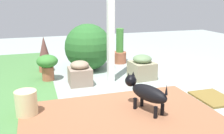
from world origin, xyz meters
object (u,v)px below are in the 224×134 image
Objects in this scene: round_shrub at (88,47)px; terracotta_pot_tall at (120,51)px; porch_pillar at (111,12)px; doormat at (213,98)px; terracotta_pot_spiky at (45,55)px; terracotta_pot_broad at (47,64)px; stone_planter_nearest at (142,67)px; ceramic_urn at (26,103)px; stone_planter_mid at (80,73)px; dog at (146,92)px.

round_shrub is 1.21× the size of terracotta_pot_tall.
porch_pillar is 1.57m from terracotta_pot_tall.
round_shrub is at bearing 34.43° from doormat.
terracotta_pot_spiky reaches higher than terracotta_pot_broad.
round_shrub is 2.02× the size of terracotta_pot_broad.
stone_planter_nearest is at bearing -178.81° from terracotta_pot_tall.
stone_planter_mid is at bearing -41.84° from ceramic_urn.
dog is 1.15m from doormat.
terracotta_pot_tall is 2.43m from doormat.
terracotta_pot_spiky is 0.91× the size of terracotta_pot_tall.
stone_planter_nearest is at bearing -22.06° from dog.
terracotta_pot_spiky is at bearing 26.59° from dog.
terracotta_pot_broad reaches higher than ceramic_urn.
terracotta_pot_broad is (-0.75, 1.60, 0.02)m from terracotta_pot_tall.
doormat is (-1.19, -0.59, -0.19)m from stone_planter_nearest.
round_shrub is 2.50m from doormat.
terracotta_pot_spiky reaches higher than stone_planter_mid.
stone_planter_nearest is 0.77× the size of doormat.
stone_planter_mid is at bearing 89.64° from stone_planter_nearest.
terracotta_pot_broad is (0.39, 1.04, -0.89)m from porch_pillar.
round_shrub is at bearing 43.48° from stone_planter_nearest.
doormat is (-1.20, -1.18, -1.17)m from porch_pillar.
stone_planter_nearest is 1.15m from terracotta_pot_tall.
terracotta_pot_broad is (-0.56, -0.02, -0.04)m from terracotta_pot_spiky.
dog reaches higher than stone_planter_nearest.
terracotta_pot_tall is 1.28× the size of doormat.
doormat is (-1.58, -2.21, -0.27)m from terracotta_pot_broad.
terracotta_pot_tall is at bearing -68.26° from round_shrub.
terracotta_pot_tall is (1.14, -1.10, 0.08)m from stone_planter_mid.
stone_planter_nearest reaches higher than doormat.
terracotta_pot_spiky is at bearing 1.82° from terracotta_pot_broad.
stone_planter_mid is 0.61× the size of dog.
terracotta_pot_spiky is (0.95, 1.05, -0.85)m from porch_pillar.
round_shrub is 0.95m from terracotta_pot_broad.
porch_pillar is 3.38× the size of terracotta_pot_spiky.
ceramic_urn is (-1.33, 0.34, -0.13)m from terracotta_pot_broad.
ceramic_urn is (-2.08, 1.94, -0.11)m from terracotta_pot_tall.
stone_planter_mid reaches higher than doormat.
ceramic_urn is (-0.93, 1.96, -0.04)m from stone_planter_nearest.
terracotta_pot_broad is (-0.45, 0.82, -0.17)m from round_shrub.
stone_planter_nearest is at bearing -103.67° from terracotta_pot_broad.
round_shrub is at bearing 7.47° from dog.
ceramic_urn is at bearing 124.23° from porch_pillar.
porch_pillar is 1.42m from terracotta_pot_broad.
ceramic_urn is at bearing 138.16° from stone_planter_mid.
round_shrub reaches higher than stone_planter_nearest.
ceramic_urn is (-0.94, 1.38, -1.02)m from porch_pillar.
porch_pillar reaches higher than terracotta_pot_broad.
stone_planter_mid is 0.58× the size of terracotta_pot_spiky.
stone_planter_mid is at bearing 158.66° from round_shrub.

